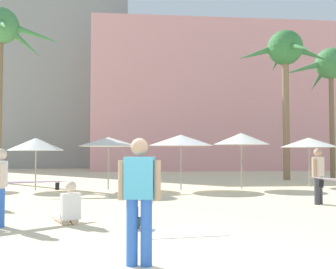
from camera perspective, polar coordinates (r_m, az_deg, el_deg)
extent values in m
cube|color=pink|center=(40.13, 8.26, 4.54)|extent=(25.40, 11.96, 13.01)
cube|color=gray|center=(46.08, -16.21, 10.77)|extent=(16.37, 9.23, 24.22)
cylinder|color=brown|center=(26.31, 22.32, 1.87)|extent=(0.29, 0.29, 7.01)
sphere|color=#428447|center=(26.80, 22.19, 9.37)|extent=(1.89, 1.89, 1.89)
cone|color=#428447|center=(28.21, 20.70, 7.49)|extent=(0.53, 2.68, 1.59)
cone|color=#428447|center=(25.82, 18.79, 8.88)|extent=(2.79, 0.63, 1.18)
sphere|color=#428447|center=(23.43, -22.80, 14.14)|extent=(1.91, 1.91, 1.91)
cone|color=#428447|center=(23.03, -18.35, 13.34)|extent=(2.76, 0.68, 1.20)
cone|color=#428447|center=(24.48, -19.78, 12.18)|extent=(1.69, 2.56, 1.37)
cone|color=#428447|center=(21.61, -22.46, 14.26)|extent=(1.38, 2.67, 1.34)
cylinder|color=#896B4C|center=(23.70, 16.47, 2.92)|extent=(0.39, 0.39, 7.55)
sphere|color=#387A3D|center=(24.35, 16.35, 11.80)|extent=(1.99, 1.99, 1.99)
cone|color=#387A3D|center=(24.88, 19.79, 10.67)|extent=(2.30, 0.44, 1.15)
cone|color=#387A3D|center=(25.72, 15.33, 10.14)|extent=(0.64, 2.32, 1.17)
cone|color=#387A3D|center=(23.89, 12.62, 11.22)|extent=(2.34, 0.69, 1.08)
cone|color=#387A3D|center=(22.90, 18.13, 11.75)|extent=(0.60, 2.32, 1.18)
cylinder|color=gray|center=(17.43, 10.44, -3.71)|extent=(0.06, 0.06, 2.39)
cone|color=white|center=(17.43, 10.42, -0.60)|extent=(2.41, 2.41, 0.50)
cylinder|color=gray|center=(17.06, -8.50, -4.07)|extent=(0.06, 0.06, 2.20)
cone|color=white|center=(17.06, -8.48, -1.02)|extent=(2.57, 2.57, 0.39)
cylinder|color=gray|center=(19.31, 19.49, -3.73)|extent=(0.06, 0.06, 2.23)
cone|color=white|center=(19.31, 19.45, -1.07)|extent=(2.57, 2.57, 0.45)
cylinder|color=gray|center=(16.73, 1.85, -3.96)|extent=(0.06, 0.06, 2.30)
cone|color=white|center=(16.73, 1.85, -0.81)|extent=(2.73, 2.73, 0.46)
cylinder|color=gray|center=(17.47, -18.33, -4.01)|extent=(0.06, 0.06, 2.16)
cone|color=white|center=(17.46, -18.30, -1.32)|extent=(2.31, 2.31, 0.52)
cube|color=white|center=(8.00, 2.09, -13.73)|extent=(1.63, 1.17, 0.01)
cube|color=#2D4B3C|center=(8.41, -5.06, -11.78)|extent=(0.24, 0.33, 0.42)
cube|color=#243C30|center=(8.39, -4.25, -12.38)|extent=(0.11, 0.22, 0.18)
cylinder|color=blue|center=(9.12, -22.74, -9.53)|extent=(0.21, 0.21, 0.84)
cube|color=white|center=(9.16, -22.78, -5.17)|extent=(0.38, 0.46, 0.54)
sphere|color=beige|center=(9.15, -22.73, -2.62)|extent=(0.32, 0.32, 0.24)
cylinder|color=beige|center=(8.92, -22.51, -5.48)|extent=(0.13, 0.13, 0.51)
ellipsoid|color=#B2B2B7|center=(9.46, -22.26, -6.36)|extent=(2.68, 2.00, 0.13)
ellipsoid|color=#9A1163|center=(9.46, -22.26, -6.36)|extent=(2.70, 2.02, 0.10)
cube|color=black|center=(9.92, -15.51, -7.12)|extent=(0.09, 0.07, 0.18)
cube|color=black|center=(9.84, 21.03, -6.53)|extent=(0.09, 0.09, 0.19)
cylinder|color=blue|center=(5.66, -3.11, -13.76)|extent=(0.19, 0.19, 0.92)
cylinder|color=blue|center=(5.69, -5.15, -13.69)|extent=(0.19, 0.19, 0.92)
cube|color=#4CB2DB|center=(5.58, -4.11, -6.17)|extent=(0.44, 0.29, 0.58)
sphere|color=tan|center=(5.57, -4.09, -1.75)|extent=(0.28, 0.28, 0.24)
cylinder|color=tan|center=(5.55, -1.55, -6.56)|extent=(0.12, 0.12, 0.55)
cylinder|color=tan|center=(5.63, -6.63, -6.49)|extent=(0.12, 0.12, 0.55)
cylinder|color=beige|center=(9.37, -15.04, -11.55)|extent=(0.48, 0.81, 0.16)
cylinder|color=beige|center=(9.42, -13.85, -11.51)|extent=(0.48, 0.81, 0.16)
cube|color=white|center=(8.96, -13.71, -9.91)|extent=(0.46, 0.37, 0.56)
sphere|color=beige|center=(8.92, -13.68, -7.23)|extent=(0.32, 0.32, 0.24)
cylinder|color=#3D3D42|center=(13.03, 20.83, -7.43)|extent=(0.23, 0.23, 0.83)
cylinder|color=#3D3D42|center=(12.85, 20.46, -7.51)|extent=(0.23, 0.23, 0.83)
cube|color=beige|center=(12.89, 20.60, -4.32)|extent=(0.45, 0.42, 0.59)
sphere|color=tan|center=(12.89, 20.57, -2.39)|extent=(0.34, 0.34, 0.24)
cylinder|color=tan|center=(13.12, 21.05, -4.43)|extent=(0.14, 0.14, 0.56)
cylinder|color=tan|center=(12.67, 20.14, -4.52)|extent=(0.14, 0.14, 0.56)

